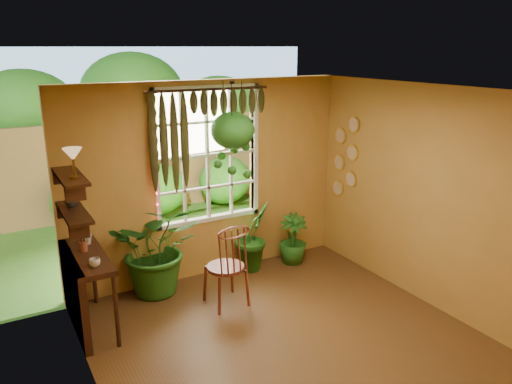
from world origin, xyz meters
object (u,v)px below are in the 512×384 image
counter_ledge (79,285)px  potted_plant_left (158,247)px  windsor_chair (227,278)px  hanging_basket (233,137)px  potted_plant_mid (253,236)px

counter_ledge → potted_plant_left: potted_plant_left is taller
counter_ledge → windsor_chair: size_ratio=0.96×
windsor_chair → hanging_basket: size_ratio=1.01×
potted_plant_left → windsor_chair: bearing=-49.4°
hanging_basket → potted_plant_left: bearing=170.8°
potted_plant_mid → counter_ledge: bearing=-169.6°
windsor_chair → potted_plant_left: bearing=128.3°
counter_ledge → potted_plant_mid: bearing=10.4°
windsor_chair → potted_plant_mid: 1.11m
counter_ledge → hanging_basket: hanging_basket is taller
windsor_chair → potted_plant_mid: (0.79, 0.76, 0.14)m
counter_ledge → potted_plant_mid: (2.49, 0.46, -0.05)m
counter_ledge → hanging_basket: size_ratio=0.97×
windsor_chair → potted_plant_mid: size_ratio=1.25×
counter_ledge → potted_plant_left: 1.15m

